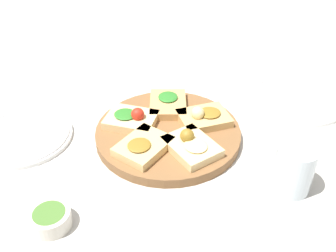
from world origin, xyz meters
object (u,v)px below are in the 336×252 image
Objects in this scene: plate_right at (297,98)px; water_glass at (293,168)px; serving_board at (168,133)px; dipping_bowl at (50,218)px; plate_left at (23,136)px.

plate_right is 2.41× the size of water_glass.
dipping_bowl is at bearing -149.04° from serving_board.
plate_right is 0.34m from water_glass.
dipping_bowl is at bearing -83.31° from plate_left.
water_glass is (0.50, -0.35, 0.04)m from plate_left.
plate_left is at bearing 96.69° from dipping_bowl.
dipping_bowl is (-0.29, -0.17, 0.01)m from serving_board.
plate_left is 0.29m from dipping_bowl.
plate_right is 3.27× the size of dipping_bowl.
serving_board is 0.38m from plate_right.
serving_board is 0.30m from water_glass.
plate_left is 0.61m from water_glass.
water_glass reaches higher than serving_board.
plate_left is 0.71m from plate_right.
dipping_bowl is at bearing 172.15° from water_glass.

